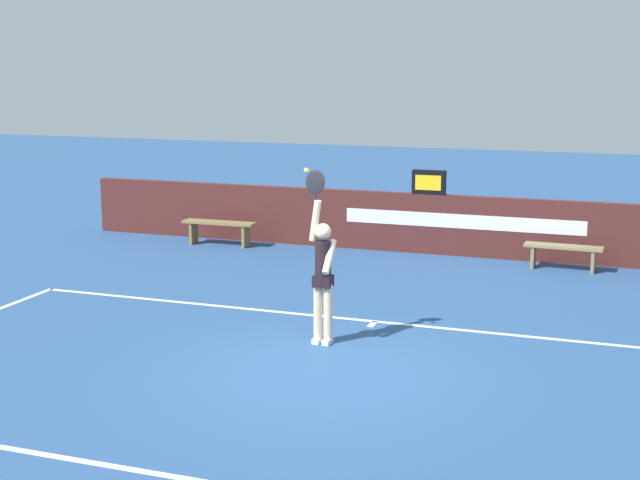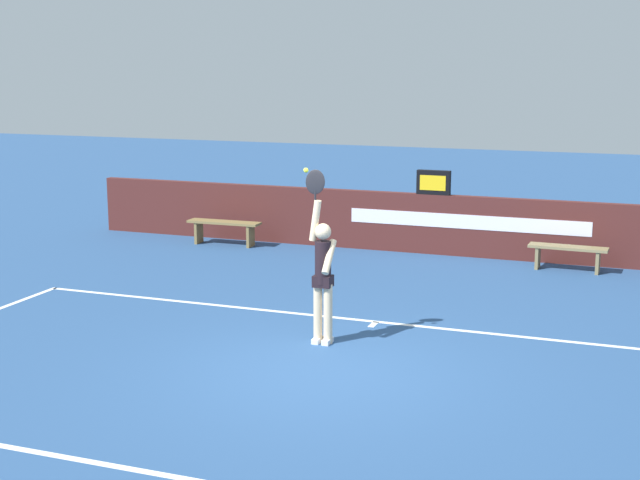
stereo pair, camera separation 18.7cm
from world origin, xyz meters
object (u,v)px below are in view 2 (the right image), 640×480
(tennis_ball, at_px, (306,170))
(speed_display, at_px, (434,182))
(courtside_bench_near, at_px, (568,252))
(tennis_player, at_px, (323,272))
(courtside_bench_far, at_px, (224,227))

(tennis_ball, bearing_deg, speed_display, 88.49)
(courtside_bench_near, bearing_deg, tennis_player, -115.89)
(tennis_ball, height_order, courtside_bench_near, tennis_ball)
(tennis_ball, xyz_separation_m, courtside_bench_far, (-4.21, 5.94, -2.06))
(tennis_ball, relative_size, courtside_bench_near, 0.04)
(tennis_ball, height_order, courtside_bench_far, tennis_ball)
(speed_display, bearing_deg, tennis_ball, -91.51)
(speed_display, bearing_deg, courtside_bench_far, -170.89)
(courtside_bench_near, bearing_deg, tennis_ball, -115.92)
(courtside_bench_far, bearing_deg, tennis_player, -52.57)
(speed_display, xyz_separation_m, courtside_bench_far, (-4.38, -0.70, -1.07))
(speed_display, xyz_separation_m, courtside_bench_near, (2.75, -0.63, -1.11))
(speed_display, relative_size, courtside_bench_far, 0.42)
(courtside_bench_near, xyz_separation_m, courtside_bench_far, (-7.13, -0.07, 0.04))
(tennis_ball, bearing_deg, tennis_player, 63.49)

